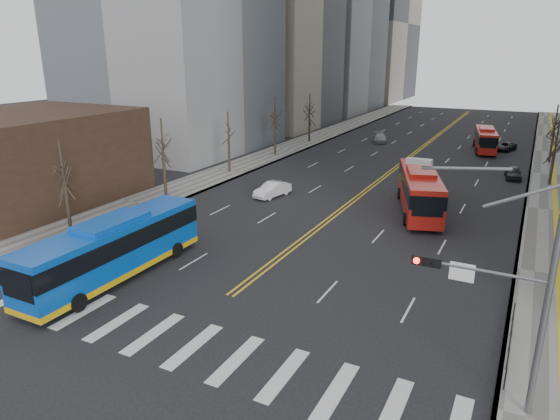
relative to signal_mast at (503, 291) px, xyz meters
The scene contains 15 objects.
ground 14.73m from the signal_mast, behind, with size 220.00×220.00×0.00m, color black.
sidewalk_left 52.80m from the signal_mast, 125.14° to the left, with size 5.00×130.00×0.15m, color slate.
crosswalk 14.73m from the signal_mast, behind, with size 26.70×4.00×0.01m.
centerline 54.98m from the signal_mast, 104.56° to the left, with size 0.55×100.00×0.01m.
storefront 41.01m from the signal_mast, 165.92° to the left, with size 14.00×18.00×8.00m.
signal_mast is the anchor object (origin of this frame).
pedestrian_railing 5.71m from the signal_mast, 82.40° to the left, with size 0.06×6.06×1.02m.
street_trees 38.71m from the signal_mast, 122.76° to the left, with size 35.20×47.20×7.60m.
blue_bus 21.51m from the signal_mast, behind, with size 2.97×12.80×3.71m.
red_bus_near 24.82m from the signal_mast, 108.40° to the left, with size 6.16×11.99×3.70m.
red_bus_far 55.12m from the signal_mast, 95.90° to the left, with size 3.94×10.27×3.21m.
car_white 30.56m from the signal_mast, 133.97° to the left, with size 1.45×4.15×1.37m, color silver.
car_dark_mid 39.86m from the signal_mast, 91.83° to the left, with size 1.54×3.84×1.31m, color black.
car_silver 58.92m from the signal_mast, 110.36° to the left, with size 1.83×4.49×1.30m, color gray.
car_dark_far 56.67m from the signal_mast, 93.14° to the left, with size 1.88×4.07×1.13m, color black.
Camera 1 is at (13.99, -16.11, 13.13)m, focal length 32.00 mm.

